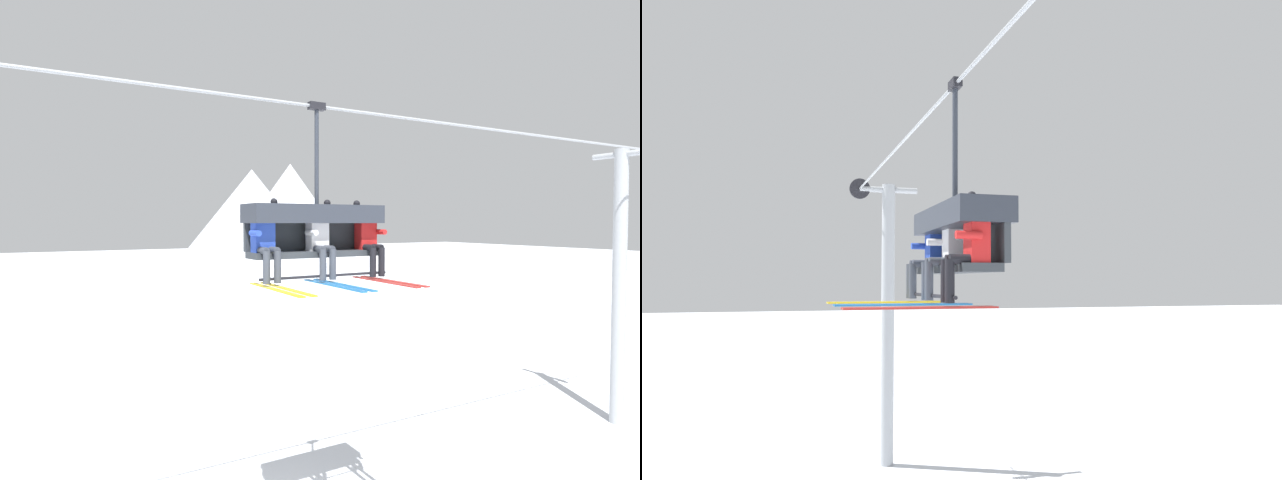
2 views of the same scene
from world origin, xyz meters
The scene contains 6 objects.
lift_tower_near centered at (-8.68, -0.02, 4.05)m, with size 0.36×1.88×7.76m.
lift_cable centered at (1.07, -0.80, 7.48)m, with size 21.50×0.05×0.05m.
chairlift_chair centered at (0.76, -0.73, 5.61)m, with size 2.33×0.74×2.80m.
skier_blue centered at (-0.19, -0.94, 5.33)m, with size 0.48×1.70×1.34m.
skier_white centered at (0.76, -0.94, 5.33)m, with size 0.48×1.70×1.34m.
skier_red centered at (1.71, -0.94, 5.33)m, with size 0.48×1.70×1.34m.
Camera 2 is at (8.34, -2.98, 4.94)m, focal length 35.00 mm.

